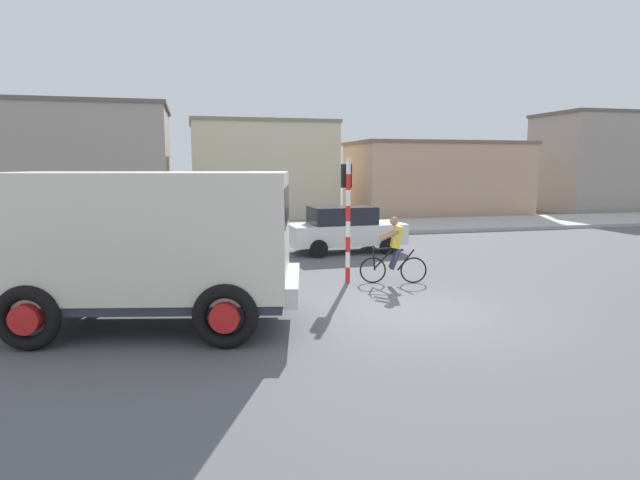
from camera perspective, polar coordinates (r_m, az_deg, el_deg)
ground_plane at (r=11.17m, az=9.48°, el=-7.67°), size 120.00×120.00×0.00m
sidewalk_far at (r=24.36m, az=-3.54°, el=1.21°), size 80.00×5.00×0.16m
truck_foreground at (r=10.21m, az=-18.19°, el=0.10°), size 5.81×3.64×2.90m
cyclist at (r=13.54m, az=8.07°, el=-1.10°), size 1.69×0.59×1.72m
traffic_light_pole at (r=13.44m, az=2.99°, el=4.06°), size 0.24×0.43×3.20m
car_red_near at (r=18.28m, az=2.73°, el=1.22°), size 4.07×2.01×1.60m
building_corner_left at (r=30.82m, az=-27.38°, el=7.34°), size 12.16×7.02×6.12m
building_mid_block at (r=30.98m, az=-6.26°, el=7.64°), size 8.16×5.22×5.51m
building_corner_right at (r=32.95m, az=12.50°, el=6.56°), size 10.40×5.72×4.41m
building_set_back at (r=40.71m, az=30.37°, el=7.28°), size 11.89×5.19×6.34m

